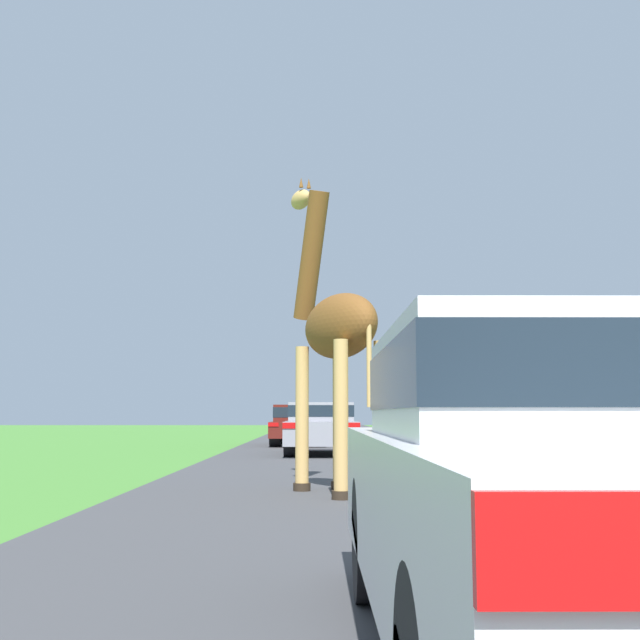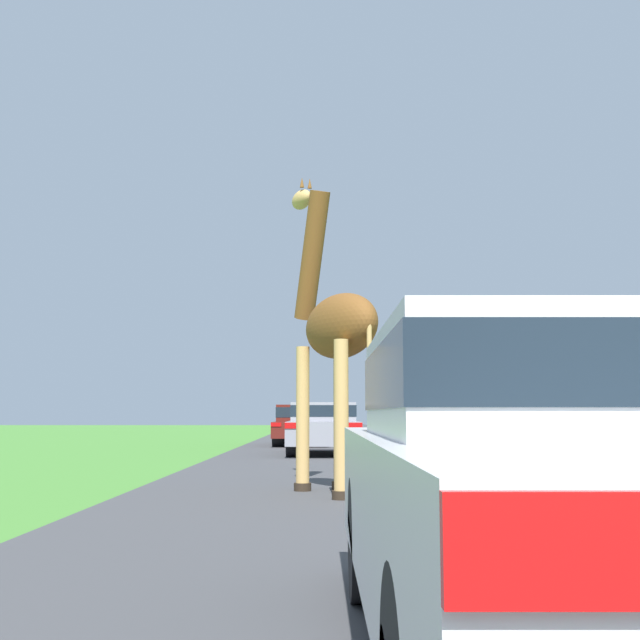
% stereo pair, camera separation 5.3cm
% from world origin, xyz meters
% --- Properties ---
extents(road, '(7.39, 120.00, 0.00)m').
position_xyz_m(road, '(0.00, 30.00, 0.00)').
color(road, '#424244').
rests_on(road, ground).
extents(giraffe_near_road, '(1.49, 2.55, 4.79)m').
position_xyz_m(giraffe_near_road, '(-0.76, 11.40, 2.23)').
color(giraffe_near_road, tan).
rests_on(giraffe_near_road, ground).
extents(car_lead_maroon, '(1.72, 4.56, 1.45)m').
position_xyz_m(car_lead_maroon, '(0.05, 3.59, 0.79)').
color(car_lead_maroon, silver).
rests_on(car_lead_maroon, ground).
extents(car_queue_right, '(1.91, 4.50, 1.40)m').
position_xyz_m(car_queue_right, '(-0.90, 22.20, 0.75)').
color(car_queue_right, gray).
rests_on(car_queue_right, ground).
extents(car_queue_left, '(1.91, 4.60, 1.41)m').
position_xyz_m(car_queue_left, '(-1.63, 28.65, 0.76)').
color(car_queue_left, '#561914').
rests_on(car_queue_left, ground).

